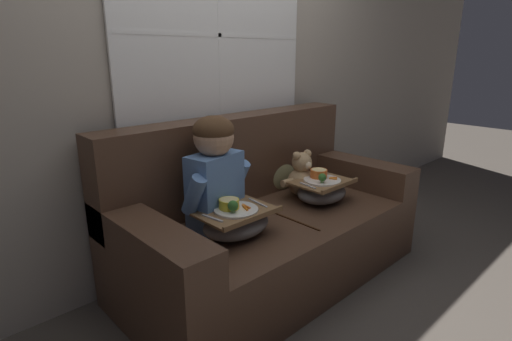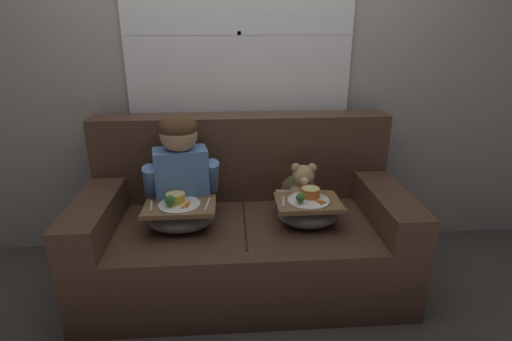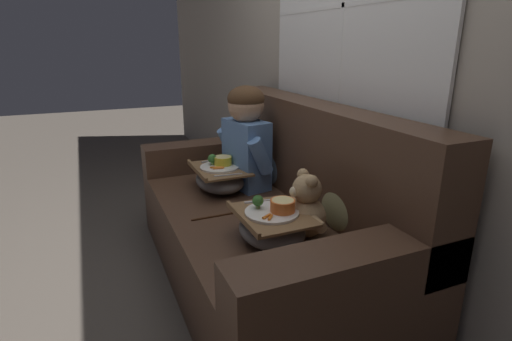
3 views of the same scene
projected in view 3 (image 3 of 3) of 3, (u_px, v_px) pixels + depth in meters
The scene contains 9 objects.
ground_plane at pixel (256, 279), 2.38m from camera, with size 14.00×14.00×0.00m, color #4C443D.
wall_back_with_window at pixel (348, 49), 2.19m from camera, with size 8.00×0.08×2.60m.
couch at pixel (268, 222), 2.30m from camera, with size 1.97×0.96×1.03m.
throw_pillow_behind_child at pixel (275, 159), 2.64m from camera, with size 0.34×0.16×0.35m.
throw_pillow_behind_teddy at pixel (342, 199), 1.97m from camera, with size 0.33×0.16×0.34m.
child_figure at pixel (246, 133), 2.50m from camera, with size 0.48×0.26×0.65m.
teddy_bear at pixel (305, 209), 1.90m from camera, with size 0.35×0.25×0.33m.
lap_tray_child at pixel (220, 177), 2.52m from camera, with size 0.42×0.31×0.23m.
lap_tray_teddy at pixel (272, 226), 1.85m from camera, with size 0.39×0.31×0.22m.
Camera 3 is at (1.90, -0.82, 1.35)m, focal length 28.00 mm.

